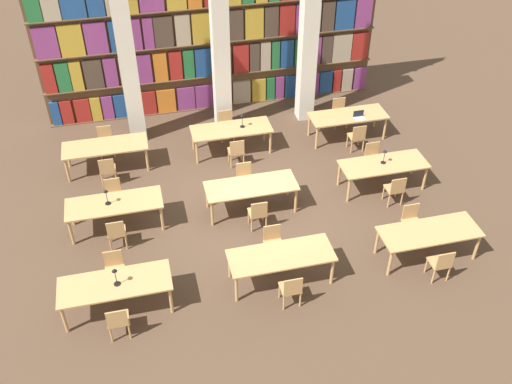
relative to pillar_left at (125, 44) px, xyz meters
The scene contains 37 objects.
ground_plane 5.66m from the pillar_left, 57.05° to the right, with size 40.00×40.00×0.00m, color #4C3828.
bookshelf_bank 2.95m from the pillar_left, 27.06° to the left, with size 10.45×0.35×5.50m.
pillar_left is the anchor object (origin of this frame).
pillar_center 2.61m from the pillar_left, ahead, with size 0.48×0.48×6.00m.
pillar_right 5.22m from the pillar_left, ahead, with size 0.48×0.48×6.00m.
reading_table_0 7.06m from the pillar_left, 97.86° to the right, with size 2.29×0.88×0.78m.
chair_0 7.81m from the pillar_left, 97.17° to the right, with size 0.42×0.40×0.88m.
chair_1 6.47m from the pillar_left, 98.91° to the right, with size 0.42×0.40×0.88m.
desk_lamp_0 6.98m from the pillar_left, 97.37° to the right, with size 0.14×0.14×0.44m.
reading_table_1 7.48m from the pillar_left, 68.56° to the right, with size 2.29×0.88×0.78m.
chair_2 8.20m from the pillar_left, 70.34° to the right, with size 0.42×0.40×0.88m.
chair_3 6.93m from the pillar_left, 66.01° to the right, with size 0.42×0.40×0.88m.
reading_table_2 9.31m from the pillar_left, 47.79° to the right, with size 2.29×0.88×0.78m.
chair_4 9.87m from the pillar_left, 50.92° to the right, with size 0.42×0.40×0.88m.
chair_5 8.83m from the pillar_left, 44.73° to the right, with size 0.42×0.40×0.88m.
reading_table_3 4.68m from the pillar_left, 101.49° to the right, with size 2.29×0.88×0.78m.
chair_6 5.41m from the pillar_left, 99.94° to the right, with size 0.42×0.40×0.88m.
chair_7 4.21m from the pillar_left, 104.19° to the right, with size 0.42×0.40×0.88m.
desk_lamp_1 4.54m from the pillar_left, 103.32° to the right, with size 0.14×0.14×0.42m.
reading_table_4 5.34m from the pillar_left, 58.30° to the right, with size 2.29×0.88×0.78m.
chair_8 6.00m from the pillar_left, 62.32° to the right, with size 0.42×0.40×0.88m.
chair_9 4.92m from the pillar_left, 53.13° to the right, with size 0.42×0.40×0.88m.
reading_table_5 7.67m from the pillar_left, 33.24° to the right, with size 2.29×0.88×0.78m.
chair_10 8.16m from the pillar_left, 37.57° to the right, with size 0.42×0.40×0.88m.
chair_11 7.42m from the pillar_left, 28.08° to the right, with size 0.42×0.40×0.88m.
desk_lamp_2 7.55m from the pillar_left, 33.05° to the right, with size 0.14×0.14×0.41m.
reading_table_6 2.87m from the pillar_left, 123.40° to the right, with size 2.29×0.88×0.78m.
chair_12 3.45m from the pillar_left, 113.60° to the right, with size 0.42×0.40×0.88m.
chair_13 2.78m from the pillar_left, 143.22° to the right, with size 0.42×0.40×0.88m.
reading_table_7 3.73m from the pillar_left, 28.17° to the right, with size 2.29×0.88×0.78m.
chair_14 4.18m from the pillar_left, 39.30° to the right, with size 0.42×0.40×0.88m.
chair_15 3.67m from the pillar_left, 14.37° to the right, with size 0.42×0.40×0.88m.
desk_lamp_3 3.76m from the pillar_left, 25.28° to the right, with size 0.14×0.14×0.43m.
reading_table_8 6.68m from the pillar_left, 13.56° to the right, with size 2.29×0.88×0.78m.
chair_16 6.97m from the pillar_left, 19.72° to the right, with size 0.42×0.40×0.88m.
chair_17 6.66m from the pillar_left, ahead, with size 0.42×0.40×0.88m.
laptop 6.92m from the pillar_left, 15.15° to the right, with size 0.32×0.22×0.21m.
Camera 1 is at (-2.59, -10.96, 9.42)m, focal length 40.00 mm.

